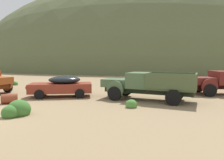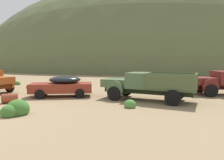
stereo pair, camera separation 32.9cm
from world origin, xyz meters
TOP-DOWN VIEW (x-y plane):
  - hill_far_right at (-18.18, 75.78)m, footprint 72.77×75.42m
  - hill_distant at (12.47, 58.04)m, footprint 118.16×59.97m
  - car_rust_red at (2.01, 5.98)m, footprint 5.07×3.00m
  - truck_weathered_green at (8.13, 5.66)m, footprint 6.62×3.80m
  - truck_oxblood at (14.73, 8.80)m, footprint 6.72×3.05m
  - oil_drum_tipped at (-0.14, 3.16)m, footprint 1.10×0.98m
  - bush_front_right at (-5.89, 12.48)m, footprint 0.69×0.62m
  - bush_back_edge at (2.02, 0.57)m, footprint 1.18×1.33m
  - bush_between_trucks at (7.53, 3.12)m, footprint 0.69×0.64m

SIDE VIEW (x-z plane):
  - hill_far_right at x=-18.18m, z-range -12.80..12.80m
  - hill_distant at x=12.47m, z-range -27.12..27.12m
  - bush_front_right at x=-5.89m, z-range -0.12..0.42m
  - bush_between_trucks at x=7.53m, z-range -0.15..0.45m
  - bush_back_edge at x=2.02m, z-range -0.24..0.74m
  - oil_drum_tipped at x=-0.14m, z-range 0.00..0.61m
  - car_rust_red at x=2.01m, z-range 0.03..1.60m
  - truck_weathered_green at x=8.13m, z-range 0.06..1.97m
  - truck_oxblood at x=14.73m, z-range 0.07..1.98m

